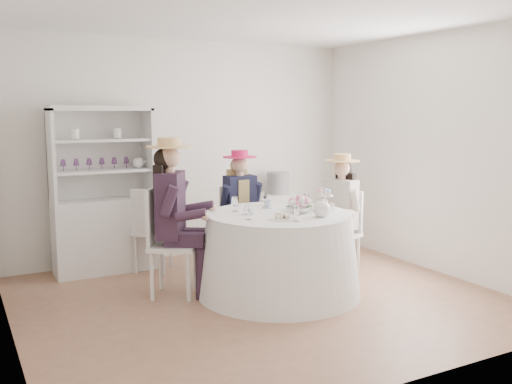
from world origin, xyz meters
name	(u,v)px	position (x,y,z in m)	size (l,w,h in m)	color
ground	(261,299)	(0.00, 0.00, 0.00)	(4.50, 4.50, 0.00)	#8B5F45
ceiling	(261,16)	(0.00, 0.00, 2.70)	(4.50, 4.50, 0.00)	white
wall_back	(184,149)	(0.00, 2.00, 1.35)	(4.50, 4.50, 0.00)	silver
wall_front	(410,187)	(0.00, -2.00, 1.35)	(4.50, 4.50, 0.00)	silver
wall_left	(4,175)	(-2.25, 0.00, 1.35)	(4.50, 4.50, 0.00)	silver
wall_right	(434,154)	(2.25, 0.00, 1.35)	(4.50, 4.50, 0.00)	silver
tea_table	(279,254)	(0.24, 0.06, 0.41)	(1.64, 1.64, 0.83)	white
hutch	(104,214)	(-1.11, 1.71, 0.67)	(1.23, 0.72, 1.89)	silver
side_table	(278,221)	(1.21, 1.73, 0.37)	(0.47, 0.47, 0.73)	silver
hatbox	(278,183)	(1.21, 1.73, 0.88)	(0.29, 0.29, 0.29)	black
guest_left	(173,208)	(-0.71, 0.51, 0.89)	(0.68, 0.63, 1.58)	silver
guest_mid	(241,202)	(0.34, 1.10, 0.78)	(0.50, 0.52, 1.38)	silver
guest_right	(340,206)	(1.23, 0.39, 0.76)	(0.56, 0.51, 1.36)	silver
spare_chair	(151,227)	(-0.64, 1.43, 0.52)	(0.56, 0.56, 0.97)	silver
teacup_a	(249,211)	(-0.06, 0.15, 0.86)	(0.09, 0.09, 0.07)	white
teacup_b	(267,205)	(0.28, 0.37, 0.86)	(0.08, 0.08, 0.07)	white
teacup_c	(292,206)	(0.48, 0.22, 0.86)	(0.08, 0.08, 0.06)	white
flower_bowl	(300,210)	(0.43, -0.03, 0.85)	(0.20, 0.20, 0.05)	white
flower_arrangement	(300,203)	(0.46, 0.03, 0.92)	(0.20, 0.19, 0.07)	pink
table_teapot	(322,209)	(0.50, -0.31, 0.90)	(0.24, 0.17, 0.18)	white
sandwich_plate	(282,218)	(0.10, -0.23, 0.84)	(0.27, 0.27, 0.06)	white
cupcake_stand	(324,203)	(0.73, -0.02, 0.91)	(0.23, 0.23, 0.22)	white
stemware_set	(279,206)	(0.24, 0.06, 0.90)	(0.93, 0.97, 0.15)	white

